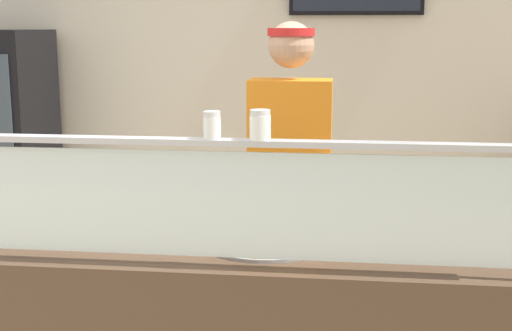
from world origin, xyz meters
The scene contains 7 objects.
shop_rear_unit centered at (1.10, 2.54, 1.36)m, with size 6.59×0.13×2.70m.
sneeze_guard centered at (1.09, 0.06, 1.23)m, with size 2.01×0.06×0.43m.
pizza_tray centered at (1.17, 0.36, 0.97)m, with size 0.49×0.49×0.04m.
pizza_server centered at (1.19, 0.34, 0.99)m, with size 0.07×0.28×0.01m, color #ADAFB7.
parmesan_shaker centered at (1.03, 0.06, 1.42)m, with size 0.06×0.06×0.09m.
pepper_flake_shaker centered at (1.19, 0.06, 1.43)m, with size 0.07×0.07×0.10m.
worker_figure centered at (1.21, 1.08, 1.01)m, with size 0.41×0.50×1.76m.
Camera 1 is at (1.45, -2.16, 1.74)m, focal length 49.89 mm.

